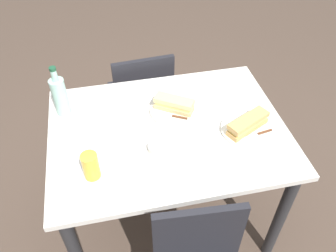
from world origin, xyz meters
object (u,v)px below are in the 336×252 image
at_px(plate_near, 174,110).
at_px(baguette_sandwich_far, 248,124).
at_px(plate_far, 247,130).
at_px(knife_far, 258,134).
at_px(baguette_sandwich_near, 174,104).
at_px(knife_near, 172,116).
at_px(olive_bowl, 158,148).
at_px(chair_near, 142,97).
at_px(dining_table, 168,145).
at_px(beer_glass, 91,166).
at_px(water_bottle, 60,96).

xyz_separation_m(plate_near, baguette_sandwich_far, (-0.32, 0.22, 0.04)).
height_order(plate_far, knife_far, knife_far).
bearing_deg(baguette_sandwich_near, knife_near, 68.67).
bearing_deg(plate_far, knife_far, 126.63).
xyz_separation_m(plate_far, olive_bowl, (0.45, 0.03, 0.01)).
bearing_deg(baguette_sandwich_far, olive_bowl, 3.96).
height_order(chair_near, knife_far, chair_near).
bearing_deg(dining_table, plate_far, 165.81).
distance_m(plate_near, baguette_sandwich_near, 0.04).
distance_m(baguette_sandwich_near, beer_glass, 0.55).
relative_size(plate_far, knife_far, 1.42).
distance_m(water_bottle, olive_bowl, 0.57).
relative_size(dining_table, plate_near, 4.58).
bearing_deg(knife_near, knife_far, 150.30).
height_order(plate_far, water_bottle, water_bottle).
xyz_separation_m(dining_table, plate_near, (-0.06, -0.12, 0.12)).
xyz_separation_m(plate_near, knife_near, (0.02, 0.05, 0.01)).
bearing_deg(knife_near, baguette_sandwich_near, -111.33).
relative_size(knife_far, olive_bowl, 1.97).
bearing_deg(olive_bowl, dining_table, -121.19).
xyz_separation_m(knife_near, knife_far, (-0.37, 0.21, 0.00)).
bearing_deg(water_bottle, plate_near, 168.44).
relative_size(plate_near, olive_bowl, 2.79).
relative_size(dining_table, baguette_sandwich_far, 4.98).
bearing_deg(knife_far, chair_near, -59.43).
xyz_separation_m(knife_near, olive_bowl, (0.11, 0.20, -0.00)).
bearing_deg(olive_bowl, knife_near, -120.27).
height_order(plate_near, beer_glass, beer_glass).
relative_size(knife_near, knife_far, 0.91).
xyz_separation_m(knife_far, beer_glass, (0.79, 0.07, 0.05)).
xyz_separation_m(baguette_sandwich_far, beer_glass, (0.76, 0.12, 0.02)).
xyz_separation_m(plate_near, baguette_sandwich_near, (0.00, -0.00, 0.04)).
height_order(dining_table, baguette_sandwich_near, baguette_sandwich_near).
bearing_deg(dining_table, knife_near, -118.55).
distance_m(baguette_sandwich_near, knife_near, 0.07).
distance_m(dining_table, knife_near, 0.16).
xyz_separation_m(chair_near, plate_near, (-0.10, 0.50, 0.30)).
height_order(chair_near, olive_bowl, chair_near).
distance_m(dining_table, baguette_sandwich_near, 0.21).
height_order(plate_near, plate_far, same).
bearing_deg(knife_far, baguette_sandwich_near, -37.07).
height_order(baguette_sandwich_near, baguette_sandwich_far, same).
bearing_deg(knife_far, knife_near, -29.70).
bearing_deg(plate_near, baguette_sandwich_far, 145.50).
height_order(knife_far, water_bottle, water_bottle).
distance_m(knife_near, water_bottle, 0.57).
distance_m(chair_near, plate_far, 0.89).
bearing_deg(water_bottle, baguette_sandwich_near, 168.44).
height_order(knife_near, water_bottle, water_bottle).
relative_size(dining_table, chair_near, 1.37).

